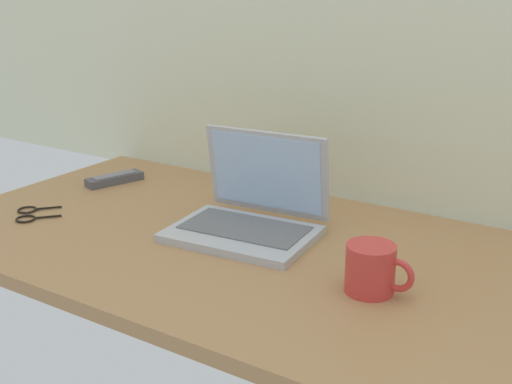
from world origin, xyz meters
The scene contains 5 objects.
desk centered at (0.00, 0.00, 0.01)m, with size 1.60×0.76×0.03m.
laptop centered at (-0.10, 0.06, 0.08)m, with size 0.33×0.28×0.22m.
coffee_mug centered at (0.24, -0.07, 0.08)m, with size 0.13×0.09×0.09m.
remote_control_near centered at (-0.61, 0.16, 0.04)m, with size 0.09×0.17×0.02m.
eyeglasses centered at (-0.61, -0.14, 0.03)m, with size 0.14×0.14×0.01m.
Camera 1 is at (0.63, -1.07, 0.57)m, focal length 45.23 mm.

